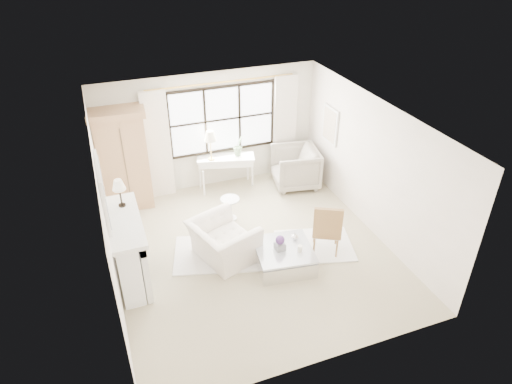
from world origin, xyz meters
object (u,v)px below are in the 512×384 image
(console_table, at_px, (226,172))
(club_armchair, at_px, (223,241))
(armoire, at_px, (124,158))
(coffee_table, at_px, (284,257))

(console_table, xyz_separation_m, club_armchair, (-0.82, -2.47, -0.03))
(armoire, height_order, console_table, armoire)
(club_armchair, height_order, coffee_table, club_armchair)
(console_table, height_order, coffee_table, console_table)
(console_table, distance_m, coffee_table, 3.07)
(console_table, relative_size, coffee_table, 1.21)
(coffee_table, bearing_deg, armoire, 135.60)
(coffee_table, bearing_deg, club_armchair, 156.62)
(club_armchair, bearing_deg, coffee_table, -139.82)
(club_armchair, bearing_deg, armoire, 11.04)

